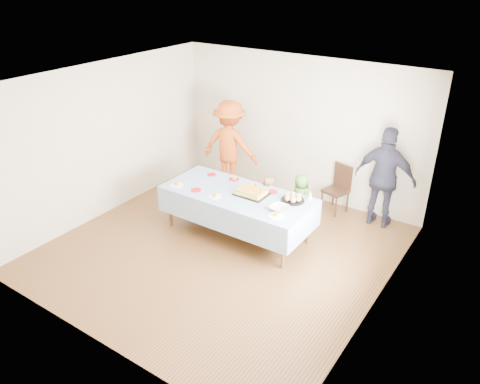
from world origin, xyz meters
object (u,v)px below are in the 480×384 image
object	(u,v)px
party_table	(237,196)
dining_chair	(339,186)
birthday_cake	(252,192)
adult_left	(230,145)

from	to	relation	value
party_table	dining_chair	size ratio (longest dim) A/B	2.82
party_table	birthday_cake	world-z (taller)	birthday_cake
birthday_cake	party_table	bearing A→B (deg)	-159.25
party_table	dining_chair	distance (m)	2.06
party_table	birthday_cake	distance (m)	0.26
birthday_cake	dining_chair	distance (m)	1.89
party_table	adult_left	xyz separation A→B (m)	(-1.18, 1.47, 0.18)
party_table	adult_left	world-z (taller)	adult_left
birthday_cake	dining_chair	xyz separation A→B (m)	(0.81, 1.67, -0.33)
dining_chair	birthday_cake	bearing A→B (deg)	-99.97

